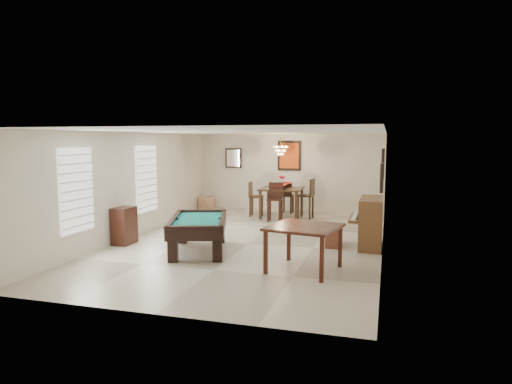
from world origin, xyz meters
The scene contains 26 objects.
ground_plane centered at (0.00, 0.00, -0.01)m, with size 6.00×9.00×0.02m, color beige.
wall_back centered at (0.00, 4.50, 1.30)m, with size 6.00×0.04×2.60m, color silver.
wall_front centered at (0.00, -4.50, 1.30)m, with size 6.00×0.04×2.60m, color silver.
wall_left centered at (-3.00, 0.00, 1.30)m, with size 0.04×9.00×2.60m, color silver.
wall_right centered at (3.00, 0.00, 1.30)m, with size 0.04×9.00×2.60m, color silver.
ceiling centered at (0.00, 0.00, 2.60)m, with size 6.00×9.00×0.04m, color white.
dining_step centered at (0.00, 3.25, 0.06)m, with size 6.00×2.50×0.12m, color beige.
window_left_front centered at (-2.97, -2.20, 1.40)m, with size 0.06×1.00×1.70m, color white.
window_left_rear centered at (-2.97, 0.60, 1.40)m, with size 0.06×1.00×1.70m, color white.
pool_table centered at (-0.83, -0.99, 0.35)m, with size 1.15×2.12×0.71m, color black, non-canonical shape.
square_table centered at (1.62, -1.80, 0.42)m, with size 1.22×1.22×0.84m, color black, non-canonical shape.
upright_piano centered at (2.61, 0.47, 0.56)m, with size 0.75×1.34×1.12m, color brown, non-canonical shape.
piano_bench centered at (1.90, 0.41, 0.23)m, with size 0.32×0.82×0.46m, color brown.
apothecary_chest centered at (-2.78, -0.82, 0.43)m, with size 0.38×0.57×0.86m, color black.
dining_table centered at (0.07, 3.09, 0.62)m, with size 1.20×1.20×0.99m, color black, non-canonical shape.
flower_vase centered at (0.07, 3.09, 1.25)m, with size 0.15×0.15×0.27m, color #B30F25, non-canonical shape.
dining_chair_south centered at (0.05, 2.34, 0.67)m, with size 0.40×0.40×1.09m, color black, non-canonical shape.
dining_chair_north centered at (0.08, 3.87, 0.60)m, with size 0.35×0.35×0.96m, color black, non-canonical shape.
dining_chair_west centered at (-0.70, 3.04, 0.64)m, with size 0.38×0.38×1.04m, color black, non-canonical shape.
dining_chair_east centered at (0.79, 3.09, 0.70)m, with size 0.43×0.43×1.17m, color black, non-canonical shape.
corner_bench centered at (-2.72, 4.01, 0.32)m, with size 0.35×0.44×0.40m, color tan.
chandelier centered at (0.00, 3.20, 2.20)m, with size 0.44×0.44×0.60m, color #FFE5B2, non-canonical shape.
back_painting centered at (0.00, 4.46, 1.90)m, with size 0.75×0.06×0.95m, color #D84C14.
back_mirror centered at (-1.90, 4.46, 1.80)m, with size 0.55×0.06×0.65m, color white.
right_picture_upper centered at (2.96, 0.30, 1.90)m, with size 0.06×0.55×0.65m, color slate.
right_picture_lower centered at (2.96, -1.00, 1.70)m, with size 0.06×0.45×0.55m, color gray.
Camera 1 is at (3.06, -9.97, 2.43)m, focal length 32.00 mm.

